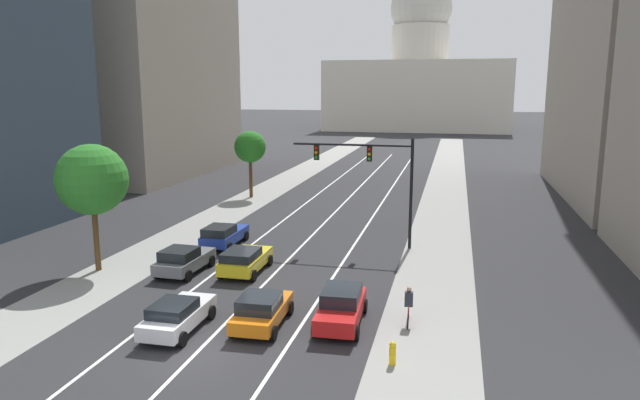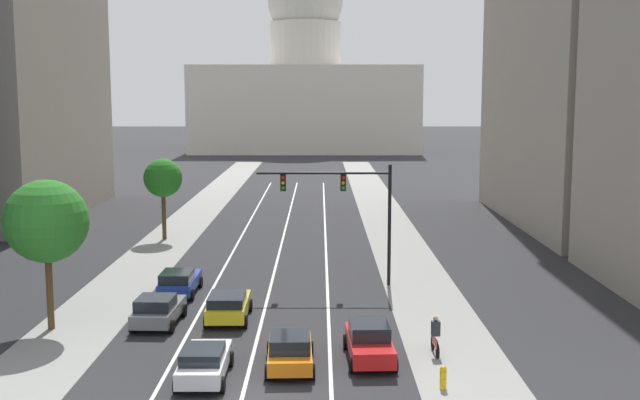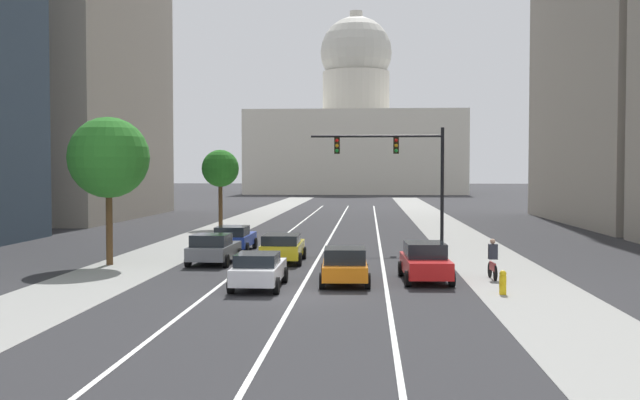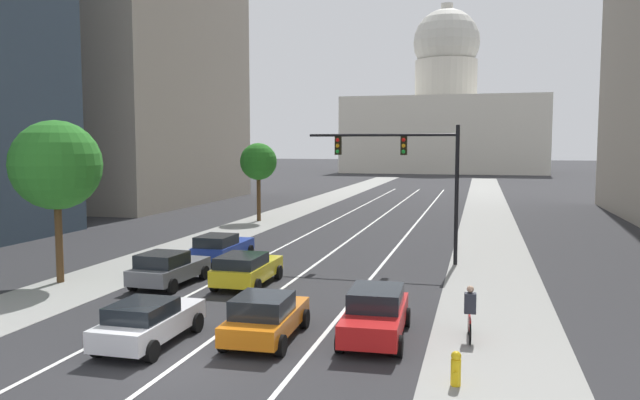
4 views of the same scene
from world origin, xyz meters
name	(u,v)px [view 3 (image 3 of 4)]	position (x,y,z in m)	size (l,w,h in m)	color
ground_plane	(339,222)	(0.00, 40.00, 0.00)	(400.00, 400.00, 0.00)	#2B2B2D
sidewalk_left	(233,225)	(-8.74, 35.00, 0.01)	(4.23, 130.00, 0.01)	gray
sidewalk_right	(443,226)	(8.74, 35.00, 0.01)	(4.23, 130.00, 0.01)	gray
lane_stripe_left	(284,236)	(-3.31, 25.00, 0.01)	(0.16, 90.00, 0.01)	white
lane_stripe_center	(331,236)	(0.00, 25.00, 0.01)	(0.16, 90.00, 0.01)	white
lane_stripe_right	(378,236)	(3.31, 25.00, 0.01)	(0.16, 90.00, 0.01)	white
office_tower_far_left	(33,43)	(-29.81, 43.74, 16.98)	(21.14, 26.87, 33.90)	#9E9384
capitol_building	(356,137)	(0.00, 128.53, 11.64)	(42.97, 29.27, 37.55)	beige
car_yellow	(283,247)	(-1.65, 9.87, 0.78)	(2.11, 4.23, 1.46)	yellow
car_white	(259,269)	(-1.65, 1.76, 0.74)	(1.93, 4.24, 1.42)	silver
car_red	(425,261)	(4.96, 4.14, 0.82)	(2.12, 4.54, 1.60)	red
car_blue	(235,238)	(-4.97, 14.82, 0.77)	(2.03, 4.33, 1.49)	#1E389E
car_orange	(345,265)	(1.66, 3.09, 0.76)	(2.10, 4.21, 1.50)	orange
car_gray	(213,248)	(-4.97, 9.08, 0.77)	(2.20, 4.20, 1.52)	slate
traffic_signal_mast	(402,162)	(4.54, 17.06, 5.10)	(7.81, 0.39, 7.11)	black
fire_hydrant	(503,282)	(7.57, 0.86, 0.46)	(0.26, 0.35, 0.91)	yellow
cyclist	(493,259)	(7.84, 4.77, 0.85)	(0.37, 1.70, 1.72)	black
street_tree_near_left	(109,158)	(-9.96, 8.48, 5.21)	(3.93, 3.93, 7.19)	#51381E
street_tree_mid_left	(220,169)	(-9.12, 31.57, 4.73)	(2.95, 2.95, 6.25)	#51381E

